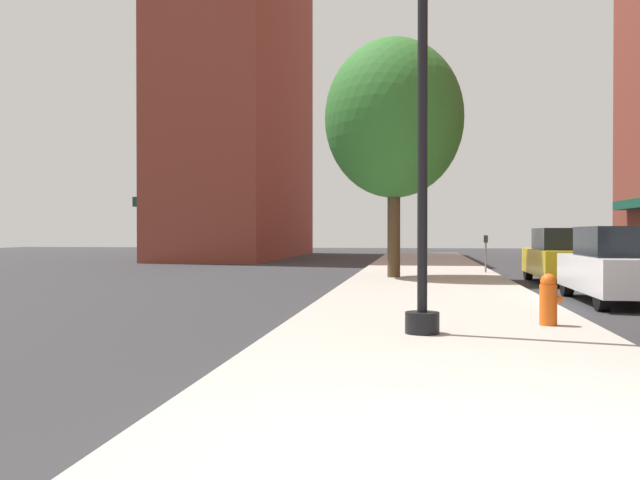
# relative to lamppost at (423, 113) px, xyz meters

# --- Properties ---
(ground_plane) EXTENTS (90.00, 90.00, 0.00)m
(ground_plane) POSITION_rel_lamppost_xyz_m (4.26, 12.57, -3.20)
(ground_plane) COLOR #2D2D30
(sidewalk_slab) EXTENTS (4.80, 50.00, 0.12)m
(sidewalk_slab) POSITION_rel_lamppost_xyz_m (0.26, 13.57, -3.14)
(sidewalk_slab) COLOR #A8A399
(sidewalk_slab) RESTS_ON ground
(building_far_background) EXTENTS (6.80, 18.00, 21.36)m
(building_far_background) POSITION_rel_lamppost_xyz_m (-10.75, 31.57, 7.46)
(building_far_background) COLOR brown
(building_far_background) RESTS_ON ground
(lamppost) EXTENTS (0.48, 0.48, 5.90)m
(lamppost) POSITION_rel_lamppost_xyz_m (0.00, 0.00, 0.00)
(lamppost) COLOR black
(lamppost) RESTS_ON sidewalk_slab
(fire_hydrant) EXTENTS (0.33, 0.26, 0.79)m
(fire_hydrant) POSITION_rel_lamppost_xyz_m (1.91, 1.13, -2.68)
(fire_hydrant) COLOR #E05614
(fire_hydrant) RESTS_ON sidewalk_slab
(parking_meter_near) EXTENTS (0.14, 0.09, 1.31)m
(parking_meter_near) POSITION_rel_lamppost_xyz_m (2.31, 15.18, -2.25)
(parking_meter_near) COLOR slate
(parking_meter_near) RESTS_ON sidewalk_slab
(tree_near) EXTENTS (4.36, 4.36, 7.52)m
(tree_near) POSITION_rel_lamppost_xyz_m (-0.81, 12.15, 1.91)
(tree_near) COLOR #4C3823
(tree_near) RESTS_ON sidewalk_slab
(car_white) EXTENTS (1.80, 4.30, 1.66)m
(car_white) POSITION_rel_lamppost_xyz_m (4.26, 5.83, -2.39)
(car_white) COLOR black
(car_white) RESTS_ON ground
(car_yellow) EXTENTS (1.80, 4.30, 1.66)m
(car_yellow) POSITION_rel_lamppost_xyz_m (4.26, 11.71, -2.39)
(car_yellow) COLOR black
(car_yellow) RESTS_ON ground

